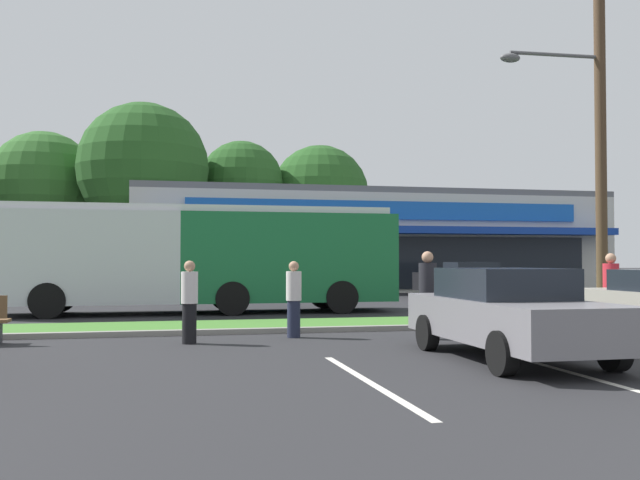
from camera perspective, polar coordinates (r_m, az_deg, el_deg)
The scene contains 18 objects.
grass_median at distance 17.65m, azimuth 5.59°, elevation -6.72°, with size 56.00×2.20×0.12m, color #427A2D.
curb_lip at distance 16.50m, azimuth 6.91°, elevation -7.08°, with size 56.00×0.24×0.12m, color gray.
parking_stripe_0 at distance 9.59m, azimuth 4.01°, elevation -11.41°, with size 0.12×4.80×0.01m, color silver.
parking_stripe_1 at distance 10.83m, azimuth 20.14°, elevation -10.18°, with size 0.12×4.80×0.01m, color silver.
storefront_building at distance 40.35m, azimuth 3.06°, elevation -0.20°, with size 24.80×13.65×5.25m.
tree_left at distance 49.51m, azimuth -21.51°, elevation 4.17°, with size 7.01×7.01×10.04m.
tree_mid_left at distance 45.53m, azimuth -14.15°, elevation 5.68°, with size 8.16×8.16×11.46m.
tree_mid at distance 48.20m, azimuth -6.40°, elevation 4.61°, with size 5.68×5.68×9.71m.
tree_mid_right at distance 50.30m, azimuth -0.01°, elevation 3.75°, with size 6.95×6.95×9.82m.
utility_pole at distance 20.60m, azimuth 21.45°, elevation 8.73°, with size 3.03×2.40×9.90m.
city_bus at distance 21.85m, azimuth -9.80°, elevation -1.24°, with size 12.08×2.71×3.25m.
car_0 at distance 30.92m, azimuth 11.87°, elevation -3.13°, with size 4.26×1.99×1.53m.
car_2 at distance 28.92m, azimuth -21.46°, elevation -3.19°, with size 4.33×1.95×1.50m.
car_5 at distance 12.00m, azimuth 15.10°, elevation -5.70°, with size 2.00×4.65×1.49m.
pedestrian_near_bench at distance 14.82m, azimuth -2.14°, elevation -4.81°, with size 0.32×0.32×1.60m.
pedestrian_by_pole at distance 14.67m, azimuth 8.73°, elevation -4.43°, with size 0.36×0.36×1.81m.
pedestrian_mid at distance 17.58m, azimuth 22.55°, elevation -3.89°, with size 0.36×0.36×1.79m.
pedestrian_far at distance 13.96m, azimuth -10.55°, elevation -4.96°, with size 0.33×0.33×1.62m.
Camera 1 is at (-5.46, -2.71, 1.64)m, focal length 39.45 mm.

